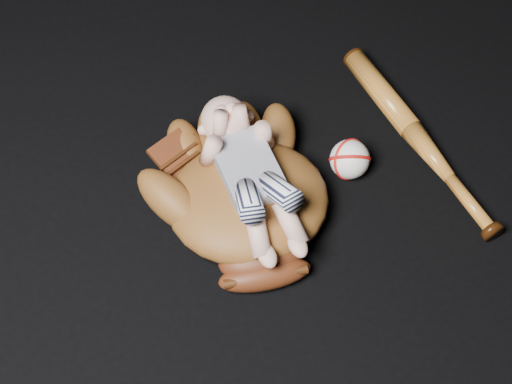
% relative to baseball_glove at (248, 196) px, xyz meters
% --- Properties ---
extents(baseball_glove, '(0.41, 0.46, 0.13)m').
position_rel_baseball_glove_xyz_m(baseball_glove, '(0.00, 0.00, 0.00)').
color(baseball_glove, '#5C3313').
rests_on(baseball_glove, ground).
extents(newborn_baby, '(0.18, 0.36, 0.14)m').
position_rel_baseball_glove_xyz_m(newborn_baby, '(0.01, -0.00, 0.05)').
color(newborn_baby, '#D9A18C').
rests_on(newborn_baby, baseball_glove).
extents(baseball_bat, '(0.12, 0.51, 0.05)m').
position_rel_baseball_glove_xyz_m(baseball_bat, '(0.37, 0.05, -0.04)').
color(baseball_bat, '#B06722').
rests_on(baseball_bat, ground).
extents(baseball, '(0.08, 0.08, 0.08)m').
position_rel_baseball_glove_xyz_m(baseball, '(0.22, 0.04, -0.03)').
color(baseball, white).
rests_on(baseball, ground).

